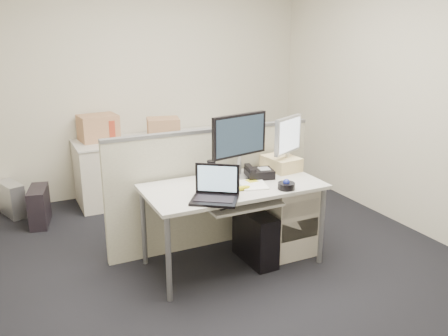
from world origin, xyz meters
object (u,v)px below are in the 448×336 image
laptop (214,185)px  monitor_main (239,146)px  desk (233,192)px  desk_phone (259,173)px

laptop → monitor_main: bearing=80.5°
desk → desk_phone: bearing=14.9°
desk → monitor_main: 0.42m
monitor_main → laptop: monitor_main is taller
desk_phone → laptop: bearing=-136.6°
monitor_main → desk_phone: (0.15, -0.10, -0.25)m
monitor_main → laptop: 0.66m
monitor_main → desk_phone: 0.30m
desk → laptop: 0.46m
desk → monitor_main: (0.15, 0.18, 0.35)m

